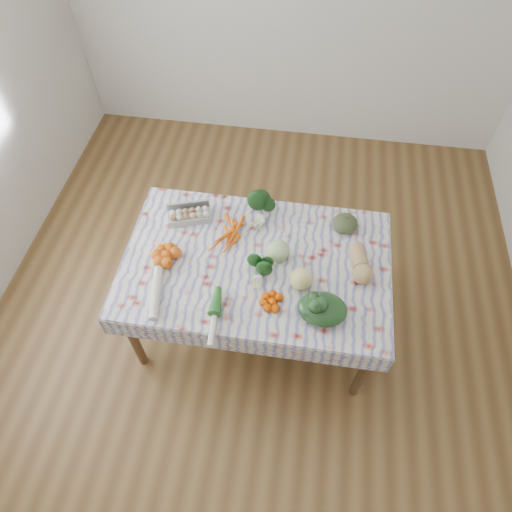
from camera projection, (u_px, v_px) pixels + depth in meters
The scene contains 16 objects.
ground at pixel (256, 320), 3.44m from camera, with size 4.50×4.50×0.00m, color brown.
dining_table at pixel (256, 269), 2.89m from camera, with size 1.60×1.00×0.75m.
tablecloth at pixel (256, 262), 2.83m from camera, with size 1.66×1.06×0.01m, color silver.
egg_carton at pixel (190, 216), 3.00m from camera, with size 0.28×0.11×0.07m, color #ABAAA6.
carrot_bunch at pixel (231, 235), 2.92m from camera, with size 0.24×0.22×0.04m, color orange.
kale_bunch at pixel (265, 209), 2.98m from camera, with size 0.18×0.16×0.16m, color #163B15.
kabocha_squash at pixel (345, 223), 2.94m from camera, with size 0.16×0.16×0.11m, color #3B4928.
cabbage at pixel (278, 251), 2.79m from camera, with size 0.14×0.14×0.14m, color #B2D384.
butternut_squash at pixel (361, 263), 2.74m from camera, with size 0.12×0.27×0.12m, color tan.
orange_cluster at pixel (166, 255), 2.81m from camera, with size 0.23×0.23×0.08m, color #DB5B10.
broccoli at pixel (259, 271), 2.72m from camera, with size 0.14×0.14×0.10m, color #174516.
mandarin_cluster at pixel (272, 301), 2.63m from camera, with size 0.17×0.17×0.05m, color #DC4900.
grapefruit at pixel (301, 279), 2.67m from camera, with size 0.13×0.13×0.13m, color #DED77A.
spinach_bag at pixel (322, 309), 2.56m from camera, with size 0.28×0.22×0.12m, color #173317.
daikon at pixel (156, 293), 2.66m from camera, with size 0.05×0.05×0.37m, color silver.
leek at pixel (214, 317), 2.57m from camera, with size 0.04×0.04×0.35m, color white.
Camera 1 is at (0.24, -1.63, 3.06)m, focal length 32.00 mm.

